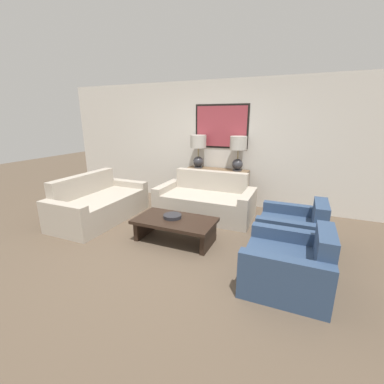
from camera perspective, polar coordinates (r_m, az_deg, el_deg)
The scene contains 11 objects.
ground_plane at distance 3.92m, azimuth -4.96°, elevation -12.53°, with size 20.00×20.00×0.00m, color brown.
back_wall at distance 5.78m, azimuth 6.57°, elevation 10.63°, with size 7.92×0.12×2.65m.
console_table at distance 5.69m, azimuth 5.48°, elevation 1.07°, with size 1.34×0.39×0.81m.
table_lamp_left at distance 5.67m, azimuth 1.42°, elevation 9.90°, with size 0.34×0.34×0.71m.
table_lamp_right at distance 5.41m, azimuth 10.22°, elevation 9.35°, with size 0.34×0.34×0.71m.
couch_by_back_wall at distance 5.08m, azimuth 2.98°, elevation -2.14°, with size 1.86×0.94×0.84m.
couch_by_side at distance 5.21m, azimuth -19.94°, elevation -2.63°, with size 0.94×1.86×0.84m.
coffee_table at distance 4.05m, azimuth -3.80°, elevation -7.23°, with size 1.24×0.69×0.36m.
decorative_bowl at distance 4.06m, azimuth -4.36°, elevation -5.38°, with size 0.29×0.29×0.05m.
armchair_near_back_wall at distance 4.14m, azimuth 21.50°, elevation -8.05°, with size 0.92×0.90×0.74m.
armchair_near_camera at distance 3.23m, azimuth 20.71°, elevation -15.06°, with size 0.92×0.90×0.74m.
Camera 1 is at (1.65, -3.02, 1.88)m, focal length 24.00 mm.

